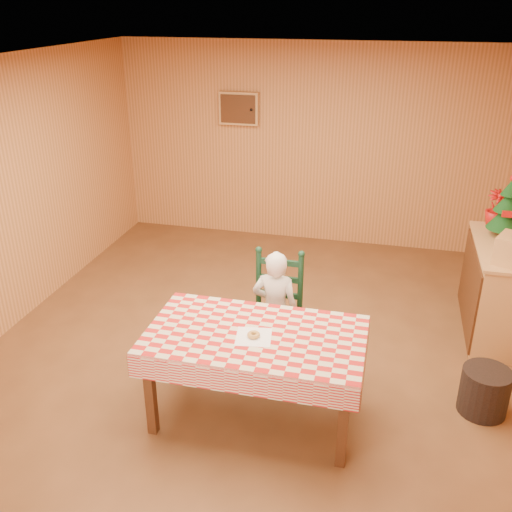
{
  "coord_description": "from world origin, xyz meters",
  "views": [
    {
      "loc": [
        1.11,
        -4.32,
        3.07
      ],
      "look_at": [
        0.0,
        0.2,
        0.95
      ],
      "focal_mm": 40.0,
      "sensor_mm": 36.0,
      "label": 1
    }
  ],
  "objects_px": {
    "storage_bin": "(484,391)",
    "christmas_tree": "(507,209)",
    "dining_table": "(255,343)",
    "seated_child": "(275,310)",
    "shelf_unit": "(496,289)",
    "ladder_chair": "(276,313)"
  },
  "relations": [
    {
      "from": "seated_child",
      "to": "christmas_tree",
      "type": "bearing_deg",
      "value": -146.29
    },
    {
      "from": "ladder_chair",
      "to": "christmas_tree",
      "type": "bearing_deg",
      "value": 32.56
    },
    {
      "from": "seated_child",
      "to": "storage_bin",
      "type": "height_order",
      "value": "seated_child"
    },
    {
      "from": "ladder_chair",
      "to": "seated_child",
      "type": "relative_size",
      "value": 0.96
    },
    {
      "from": "seated_child",
      "to": "shelf_unit",
      "type": "xyz_separation_m",
      "value": [
        1.99,
        1.08,
        -0.1
      ]
    },
    {
      "from": "ladder_chair",
      "to": "storage_bin",
      "type": "height_order",
      "value": "ladder_chair"
    },
    {
      "from": "dining_table",
      "to": "ladder_chair",
      "type": "relative_size",
      "value": 1.53
    },
    {
      "from": "seated_child",
      "to": "shelf_unit",
      "type": "height_order",
      "value": "seated_child"
    },
    {
      "from": "seated_child",
      "to": "storage_bin",
      "type": "bearing_deg",
      "value": 172.3
    },
    {
      "from": "ladder_chair",
      "to": "shelf_unit",
      "type": "distance_m",
      "value": 2.24
    },
    {
      "from": "shelf_unit",
      "to": "ladder_chair",
      "type": "bearing_deg",
      "value": -152.72
    },
    {
      "from": "storage_bin",
      "to": "christmas_tree",
      "type": "bearing_deg",
      "value": 81.9
    },
    {
      "from": "dining_table",
      "to": "shelf_unit",
      "type": "bearing_deg",
      "value": 42.36
    },
    {
      "from": "christmas_tree",
      "to": "storage_bin",
      "type": "relative_size",
      "value": 1.61
    },
    {
      "from": "dining_table",
      "to": "seated_child",
      "type": "xyz_separation_m",
      "value": [
        -0.0,
        0.73,
        -0.13
      ]
    },
    {
      "from": "shelf_unit",
      "to": "dining_table",
      "type": "bearing_deg",
      "value": -137.64
    },
    {
      "from": "shelf_unit",
      "to": "storage_bin",
      "type": "height_order",
      "value": "shelf_unit"
    },
    {
      "from": "shelf_unit",
      "to": "storage_bin",
      "type": "distance_m",
      "value": 1.37
    },
    {
      "from": "dining_table",
      "to": "shelf_unit",
      "type": "height_order",
      "value": "shelf_unit"
    },
    {
      "from": "dining_table",
      "to": "shelf_unit",
      "type": "relative_size",
      "value": 1.34
    },
    {
      "from": "ladder_chair",
      "to": "seated_child",
      "type": "height_order",
      "value": "seated_child"
    },
    {
      "from": "ladder_chair",
      "to": "seated_child",
      "type": "bearing_deg",
      "value": -90.0
    }
  ]
}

